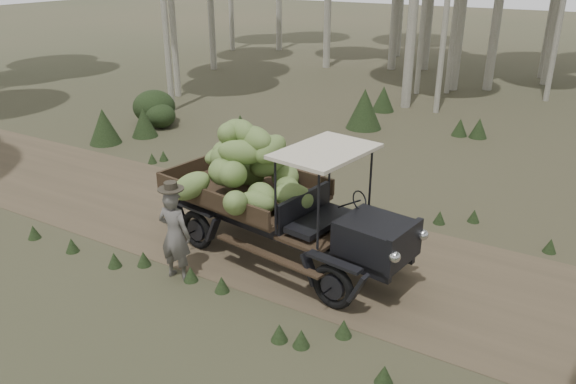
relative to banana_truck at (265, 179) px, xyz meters
name	(u,v)px	position (x,y,z in m)	size (l,w,h in m)	color
ground	(255,233)	(-0.58, 0.46, -1.54)	(120.00, 120.00, 0.00)	#473D2B
dirt_track	(255,233)	(-0.58, 0.46, -1.53)	(70.00, 4.00, 0.01)	brown
banana_truck	(265,179)	(0.00, 0.00, 0.00)	(5.47, 2.81, 2.65)	black
farmer	(175,234)	(-0.82, -1.73, -0.64)	(0.67, 0.51, 1.89)	#595551
undergrowth	(239,237)	(-0.15, -0.70, -1.00)	(22.11, 22.60, 1.37)	#233319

